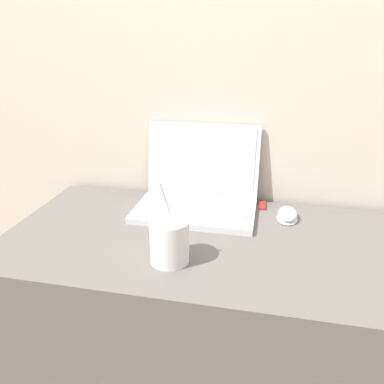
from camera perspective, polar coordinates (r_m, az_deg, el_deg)
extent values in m
cube|color=beige|center=(1.23, 6.20, 20.92)|extent=(7.00, 0.04, 2.50)
cube|color=#5B5651|center=(1.27, 2.78, -22.26)|extent=(1.17, 0.56, 0.77)
cube|color=silver|center=(1.17, 0.43, -2.90)|extent=(0.37, 0.23, 0.02)
cube|color=gray|center=(1.18, 0.59, -2.05)|extent=(0.33, 0.12, 0.00)
cube|color=silver|center=(1.25, 1.65, 4.98)|extent=(0.37, 0.05, 0.24)
cube|color=white|center=(1.24, 1.60, 4.94)|extent=(0.34, 0.03, 0.21)
cylinder|color=silver|center=(0.91, -3.44, -7.50)|extent=(0.10, 0.10, 0.11)
cylinder|color=black|center=(0.89, -3.51, -4.63)|extent=(0.08, 0.08, 0.01)
cylinder|color=white|center=(0.87, -3.29, -3.80)|extent=(0.04, 0.03, 0.18)
ellipsoid|color=white|center=(1.18, 14.29, -3.90)|extent=(0.06, 0.09, 0.01)
ellipsoid|color=silver|center=(1.17, 14.36, -3.27)|extent=(0.06, 0.09, 0.03)
cube|color=#B2261E|center=(1.25, 10.69, -2.01)|extent=(0.02, 0.06, 0.01)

